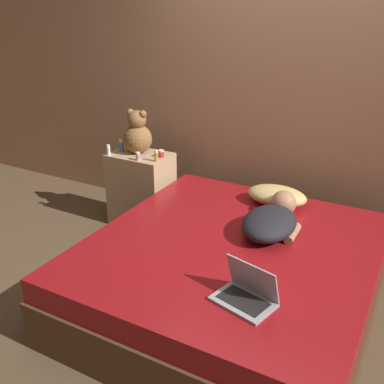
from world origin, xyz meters
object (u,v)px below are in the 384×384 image
laptop (247,293)px  bottle_blue (121,146)px  bottle_clear (108,150)px  bottle_amber (156,156)px  pillow (277,196)px  bottle_red (161,154)px  person_lying (272,220)px  bottle_pink (138,156)px  teddy_bear (138,134)px

laptop → bottle_blue: bearing=158.7°
bottle_clear → bottle_amber: bottle_amber is taller
bottle_blue → bottle_clear: size_ratio=1.19×
bottle_clear → bottle_amber: size_ratio=0.92×
pillow → bottle_red: (-1.05, 0.03, 0.16)m
person_lying → bottle_blue: size_ratio=6.19×
person_lying → bottle_clear: size_ratio=7.39×
bottle_pink → bottle_red: bearing=52.0°
person_lying → bottle_clear: bottle_clear is taller
teddy_bear → bottle_blue: teddy_bear is taller
teddy_bear → bottle_blue: bearing=-163.6°
person_lying → bottle_amber: bottle_amber is taller
person_lying → laptop: 0.81m
bottle_blue → bottle_pink: bearing=-25.0°
bottle_amber → bottle_red: size_ratio=1.52×
bottle_blue → bottle_pink: size_ratio=1.54×
bottle_red → bottle_clear: bearing=-158.6°
pillow → bottle_blue: 1.45m
laptop → bottle_amber: bearing=152.6°
bottle_clear → bottle_blue: bearing=72.5°
teddy_bear → bottle_clear: teddy_bear is taller
bottle_pink → bottle_clear: size_ratio=0.78×
laptop → bottle_pink: 1.81m
laptop → bottle_red: bearing=150.5°
pillow → bottle_clear: (-1.48, -0.13, 0.17)m
pillow → teddy_bear: bearing=178.3°
bottle_pink → bottle_clear: bottle_clear is taller
teddy_bear → bottle_amber: bearing=-23.8°
bottle_clear → person_lying: bearing=-10.3°
pillow → teddy_bear: (-1.29, 0.04, 0.29)m
laptop → bottle_amber: (-1.29, 1.15, 0.19)m
person_lying → bottle_red: (-1.17, 0.46, 0.14)m
teddy_bear → bottle_amber: (0.26, -0.12, -0.12)m
bottle_pink → bottle_amber: bottle_amber is taller
bottle_clear → bottle_pink: bearing=1.4°
person_lying → laptop: laptop is taller
bottle_red → bottle_amber: bearing=-78.9°
teddy_bear → bottle_blue: 0.19m
person_lying → bottle_pink: bearing=164.9°
pillow → bottle_clear: bearing=-174.8°
pillow → bottle_amber: 1.05m
laptop → bottle_amber: bottle_amber is taller
bottle_red → teddy_bear: bearing=178.7°
person_lying → laptop: bearing=-81.8°
person_lying → teddy_bear: 1.51m
bottle_amber → laptop: bearing=-41.7°
bottle_clear → bottle_amber: (0.45, 0.06, 0.00)m
bottle_pink → bottle_amber: bearing=18.9°
laptop → person_lying: bearing=114.5°
person_lying → bottle_clear: bearing=167.6°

